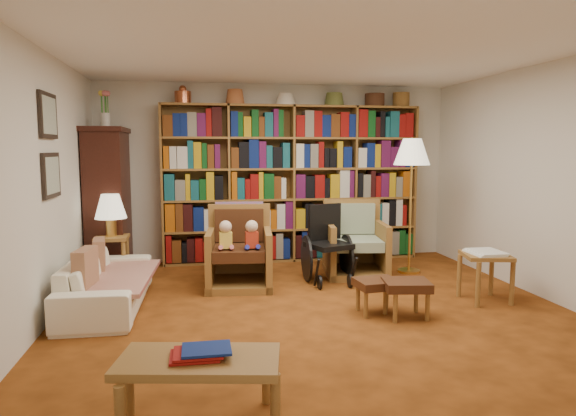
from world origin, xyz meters
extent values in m
plane|color=#924816|center=(0.00, 0.00, 0.00)|extent=(5.00, 5.00, 0.00)
plane|color=white|center=(0.00, 0.00, 2.50)|extent=(5.00, 5.00, 0.00)
plane|color=silver|center=(0.00, 2.50, 1.25)|extent=(5.00, 0.00, 5.00)
plane|color=silver|center=(0.00, -2.50, 1.25)|extent=(5.00, 0.00, 5.00)
plane|color=silver|center=(-2.50, 0.00, 1.25)|extent=(0.00, 5.00, 5.00)
plane|color=silver|center=(2.50, 0.00, 1.25)|extent=(0.00, 5.00, 5.00)
cube|color=olive|center=(0.20, 2.34, 1.10)|extent=(3.60, 0.30, 2.20)
cube|color=#34140E|center=(-2.25, 2.00, 0.90)|extent=(0.45, 0.90, 1.80)
cube|color=#34140E|center=(-2.25, 2.00, 1.83)|extent=(0.50, 0.95, 0.06)
cylinder|color=silver|center=(-2.25, 2.00, 1.95)|extent=(0.12, 0.12, 0.18)
cube|color=black|center=(-2.48, 0.30, 1.90)|extent=(0.03, 0.52, 0.42)
cube|color=gray|center=(-2.46, 0.30, 1.90)|extent=(0.01, 0.44, 0.34)
cube|color=black|center=(-2.48, 0.30, 1.35)|extent=(0.03, 0.52, 0.42)
cube|color=gray|center=(-2.46, 0.30, 1.35)|extent=(0.01, 0.44, 0.34)
imported|color=white|center=(-2.05, 0.49, 0.26)|extent=(1.76, 0.73, 0.51)
cube|color=beige|center=(-2.00, 0.49, 0.30)|extent=(0.85, 1.48, 0.04)
cube|color=maroon|center=(-2.18, 0.84, 0.45)|extent=(0.16, 0.37, 0.36)
cube|color=maroon|center=(-2.18, 0.14, 0.45)|extent=(0.17, 0.40, 0.39)
cube|color=olive|center=(-2.15, 1.49, 0.54)|extent=(0.38, 0.38, 0.04)
cylinder|color=olive|center=(-2.30, 1.34, 0.26)|extent=(0.05, 0.05, 0.52)
cylinder|color=olive|center=(-2.00, 1.34, 0.26)|extent=(0.05, 0.05, 0.52)
cylinder|color=olive|center=(-2.30, 1.64, 0.26)|extent=(0.05, 0.05, 0.52)
cylinder|color=olive|center=(-2.00, 1.64, 0.26)|extent=(0.05, 0.05, 0.52)
cylinder|color=gold|center=(-2.15, 1.49, 0.66)|extent=(0.12, 0.12, 0.21)
cone|color=#F5ECC9|center=(-2.15, 1.49, 0.92)|extent=(0.37, 0.37, 0.29)
cube|color=olive|center=(-0.67, 1.02, 0.04)|extent=(0.82, 0.84, 0.08)
cube|color=olive|center=(-1.01, 1.02, 0.33)|extent=(0.15, 0.78, 0.66)
cube|color=olive|center=(-0.34, 1.02, 0.33)|extent=(0.15, 0.78, 0.66)
cube|color=olive|center=(-0.67, 1.36, 0.47)|extent=(0.75, 0.15, 0.93)
cube|color=#452612|center=(-0.67, 0.99, 0.41)|extent=(0.64, 0.70, 0.12)
cube|color=#452612|center=(-0.67, 1.29, 0.68)|extent=(0.59, 0.16, 0.39)
cube|color=#BF3361|center=(-0.67, 1.40, 0.74)|extent=(0.58, 0.12, 0.41)
cube|color=olive|center=(0.82, 1.32, 0.04)|extent=(0.84, 0.87, 0.08)
cube|color=olive|center=(0.48, 1.32, 0.33)|extent=(0.17, 0.78, 0.67)
cube|color=olive|center=(1.16, 1.32, 0.33)|extent=(0.17, 0.78, 0.67)
cube|color=olive|center=(0.82, 1.67, 0.47)|extent=(0.75, 0.18, 0.94)
cube|color=#96A685|center=(0.82, 1.29, 0.42)|extent=(0.66, 0.72, 0.12)
cube|color=#96A685|center=(0.82, 1.60, 0.69)|extent=(0.59, 0.18, 0.39)
cube|color=black|center=(0.40, 1.03, 0.45)|extent=(0.57, 0.57, 0.06)
cube|color=black|center=(0.40, 1.25, 0.70)|extent=(0.44, 0.20, 0.45)
cylinder|color=black|center=(0.15, 1.13, 0.28)|extent=(0.03, 0.56, 0.56)
cylinder|color=black|center=(0.65, 1.13, 0.28)|extent=(0.03, 0.56, 0.56)
cylinder|color=black|center=(0.22, 0.75, 0.08)|extent=(0.03, 0.16, 0.16)
cylinder|color=black|center=(0.58, 0.75, 0.08)|extent=(0.03, 0.16, 0.16)
cylinder|color=gold|center=(1.55, 1.34, 0.02)|extent=(0.29, 0.29, 0.03)
cylinder|color=gold|center=(1.55, 1.34, 0.73)|extent=(0.03, 0.03, 1.45)
cone|color=#F5ECC9|center=(1.55, 1.34, 1.56)|extent=(0.46, 0.46, 0.33)
cube|color=olive|center=(1.82, 0.00, 0.49)|extent=(0.54, 0.54, 0.04)
cylinder|color=olive|center=(1.63, -0.19, 0.23)|extent=(0.05, 0.05, 0.47)
cylinder|color=olive|center=(2.01, -0.19, 0.23)|extent=(0.05, 0.05, 0.47)
cylinder|color=olive|center=(1.63, 0.19, 0.23)|extent=(0.05, 0.05, 0.47)
cylinder|color=olive|center=(2.01, 0.19, 0.23)|extent=(0.05, 0.05, 0.47)
cube|color=silver|center=(1.82, 0.00, 0.52)|extent=(0.38, 0.44, 0.03)
cube|color=#452612|center=(0.56, -0.18, 0.30)|extent=(0.43, 0.38, 0.08)
cylinder|color=olive|center=(0.41, -0.30, 0.13)|extent=(0.04, 0.04, 0.26)
cylinder|color=olive|center=(0.71, -0.30, 0.13)|extent=(0.04, 0.04, 0.26)
cylinder|color=olive|center=(0.41, -0.07, 0.13)|extent=(0.04, 0.04, 0.26)
cylinder|color=olive|center=(0.71, -0.07, 0.13)|extent=(0.04, 0.04, 0.26)
cube|color=#452612|center=(0.79, -0.35, 0.32)|extent=(0.47, 0.42, 0.08)
cylinder|color=olive|center=(0.63, -0.48, 0.14)|extent=(0.04, 0.04, 0.27)
cylinder|color=olive|center=(0.95, -0.48, 0.14)|extent=(0.04, 0.04, 0.27)
cylinder|color=olive|center=(0.63, -0.22, 0.14)|extent=(0.04, 0.04, 0.27)
cylinder|color=olive|center=(0.95, -0.22, 0.14)|extent=(0.04, 0.04, 0.27)
cube|color=olive|center=(-1.15, -1.94, 0.38)|extent=(0.99, 0.62, 0.05)
cylinder|color=olive|center=(-0.73, -2.12, 0.18)|extent=(0.06, 0.06, 0.36)
cylinder|color=olive|center=(-1.57, -1.75, 0.18)|extent=(0.06, 0.06, 0.36)
cylinder|color=olive|center=(-0.73, -1.75, 0.18)|extent=(0.06, 0.06, 0.36)
cube|color=brown|center=(-1.15, -1.94, 0.43)|extent=(0.32, 0.27, 0.05)
camera|label=1|loc=(-1.14, -4.81, 1.60)|focal=32.00mm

